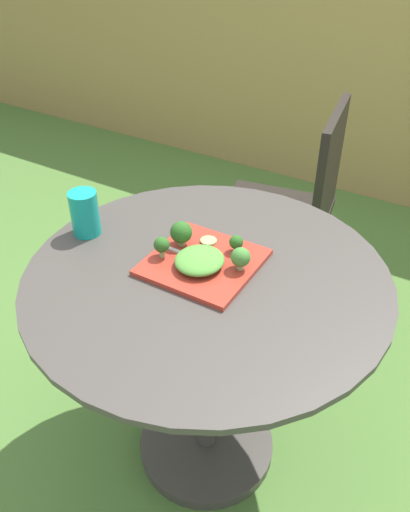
{
  "coord_description": "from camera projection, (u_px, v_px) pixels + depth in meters",
  "views": [
    {
      "loc": [
        0.54,
        -0.91,
        1.56
      ],
      "look_at": [
        -0.01,
        0.01,
        0.78
      ],
      "focal_mm": 36.82,
      "sensor_mm": 36.0,
      "label": 1
    }
  ],
  "objects": [
    {
      "name": "fork",
      "position": [
        188.0,
        255.0,
        1.37
      ],
      "size": [
        0.15,
        0.02,
        0.0
      ],
      "color": "silver",
      "rests_on": "salad_plate"
    },
    {
      "name": "salad_plate",
      "position": [
        203.0,
        262.0,
        1.36
      ],
      "size": [
        0.27,
        0.27,
        0.01
      ],
      "primitive_type": "cube",
      "color": "#AD3323",
      "rests_on": "patio_table"
    },
    {
      "name": "broccoli_floret_0",
      "position": [
        236.0,
        242.0,
        1.37
      ],
      "size": [
        0.04,
        0.04,
        0.05
      ],
      "color": "#99B770",
      "rests_on": "salad_plate"
    },
    {
      "name": "patio_table",
      "position": [
        207.0,
        344.0,
        1.48
      ],
      "size": [
        0.94,
        0.94,
        0.74
      ],
      "color": "#423D38",
      "rests_on": "ground_plane"
    },
    {
      "name": "patio_chair",
      "position": [
        296.0,
        200.0,
        2.06
      ],
      "size": [
        0.51,
        0.51,
        0.9
      ],
      "color": "black",
      "rests_on": "ground_plane"
    },
    {
      "name": "ground_plane",
      "position": [
        206.0,
        447.0,
        1.77
      ],
      "size": [
        12.0,
        12.0,
        0.0
      ],
      "primitive_type": "plane",
      "color": "#4C7533"
    },
    {
      "name": "drinking_glass",
      "position": [
        85.0,
        215.0,
        1.45
      ],
      "size": [
        0.08,
        0.08,
        0.13
      ],
      "color": "#149989",
      "rests_on": "patio_table"
    },
    {
      "name": "broccoli_floret_2",
      "position": [
        241.0,
        257.0,
        1.3
      ],
      "size": [
        0.05,
        0.05,
        0.06
      ],
      "color": "#99B770",
      "rests_on": "salad_plate"
    },
    {
      "name": "bamboo_fence",
      "position": [
        399.0,
        90.0,
        2.79
      ],
      "size": [
        8.0,
        0.08,
        1.28
      ],
      "primitive_type": "cube",
      "color": "#9E7F47",
      "rests_on": "ground_plane"
    },
    {
      "name": "broccoli_floret_3",
      "position": [
        162.0,
        245.0,
        1.35
      ],
      "size": [
        0.04,
        0.04,
        0.06
      ],
      "color": "#99B770",
      "rests_on": "salad_plate"
    },
    {
      "name": "cucumber_slice_0",
      "position": [
        208.0,
        241.0,
        1.42
      ],
      "size": [
        0.04,
        0.04,
        0.01
      ],
      "primitive_type": "cylinder",
      "color": "#8EB766",
      "rests_on": "salad_plate"
    },
    {
      "name": "lettuce_mound",
      "position": [
        199.0,
        261.0,
        1.32
      ],
      "size": [
        0.12,
        0.13,
        0.04
      ],
      "primitive_type": "ellipsoid",
      "color": "#519338",
      "rests_on": "salad_plate"
    },
    {
      "name": "broccoli_floret_1",
      "position": [
        181.0,
        233.0,
        1.39
      ],
      "size": [
        0.06,
        0.06,
        0.07
      ],
      "color": "#99B770",
      "rests_on": "salad_plate"
    }
  ]
}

